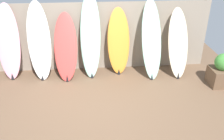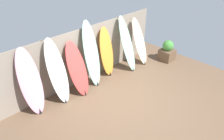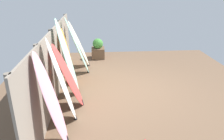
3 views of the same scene
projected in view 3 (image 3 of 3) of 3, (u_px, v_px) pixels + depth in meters
ground at (129, 91)px, 6.25m from camera, size 7.68×7.68×0.00m
fence_back at (55, 63)px, 5.78m from camera, size 6.08×0.11×1.80m
surfboard_pink_0 at (52, 101)px, 3.87m from camera, size 0.58×0.51×1.86m
surfboard_white_1 at (62, 82)px, 4.57m from camera, size 0.61×0.59×1.91m
surfboard_red_2 at (69, 77)px, 5.22m from camera, size 0.58×0.70×1.61m
surfboard_seafoam_3 at (68, 59)px, 5.69m from camera, size 0.54×0.58×2.09m
surfboard_orange_4 at (69, 57)px, 6.41m from camera, size 0.59×0.43×1.71m
surfboard_seafoam_5 at (77, 46)px, 7.13m from camera, size 0.55×0.78×1.91m
surfboard_cream_6 at (79, 44)px, 7.81m from camera, size 0.52×0.75×1.69m
planter_box at (98, 49)px, 8.87m from camera, size 0.52×0.52×0.81m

